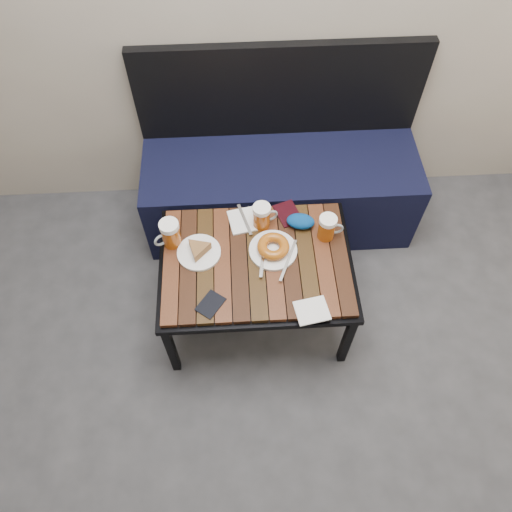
{
  "coord_description": "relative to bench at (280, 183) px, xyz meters",
  "views": [
    {
      "loc": [
        -0.15,
        -0.01,
        2.27
      ],
      "look_at": [
        -0.08,
        1.15,
        0.5
      ],
      "focal_mm": 35.0,
      "sensor_mm": 36.0,
      "label": 1
    }
  ],
  "objects": [
    {
      "name": "passport_burgundy",
      "position": [
        -0.0,
        -0.37,
        0.2
      ],
      "size": [
        0.14,
        0.16,
        0.01
      ],
      "primitive_type": "cube",
      "rotation": [
        0.0,
        0.0,
        0.34
      ],
      "color": "black",
      "rests_on": "cafe_table"
    },
    {
      "name": "cafe_table",
      "position": [
        -0.16,
        -0.61,
        0.16
      ],
      "size": [
        0.84,
        0.62,
        0.47
      ],
      "color": "black",
      "rests_on": "ground"
    },
    {
      "name": "passport_navy",
      "position": [
        -0.36,
        -0.82,
        0.2
      ],
      "size": [
        0.13,
        0.14,
        0.01
      ],
      "primitive_type": "cube",
      "rotation": [
        0.0,
        0.0,
        -0.64
      ],
      "color": "black",
      "rests_on": "cafe_table"
    },
    {
      "name": "plate_pie",
      "position": [
        -0.41,
        -0.56,
        0.22
      ],
      "size": [
        0.19,
        0.19,
        0.05
      ],
      "color": "white",
      "rests_on": "cafe_table"
    },
    {
      "name": "beer_mug_centre",
      "position": [
        -0.12,
        -0.42,
        0.26
      ],
      "size": [
        0.12,
        0.09,
        0.13
      ],
      "rotation": [
        0.0,
        0.0,
        0.26
      ],
      "color": "#9E450C",
      "rests_on": "cafe_table"
    },
    {
      "name": "bench",
      "position": [
        0.0,
        0.0,
        0.0
      ],
      "size": [
        1.4,
        0.5,
        0.95
      ],
      "color": "black",
      "rests_on": "ground"
    },
    {
      "name": "knit_pouch",
      "position": [
        0.05,
        -0.43,
        0.23
      ],
      "size": [
        0.14,
        0.11,
        0.05
      ],
      "primitive_type": "ellipsoid",
      "rotation": [
        0.0,
        0.0,
        -0.21
      ],
      "color": "#05107F",
      "rests_on": "cafe_table"
    },
    {
      "name": "plate_bagel",
      "position": [
        -0.08,
        -0.57,
        0.22
      ],
      "size": [
        0.21,
        0.27,
        0.06
      ],
      "color": "white",
      "rests_on": "cafe_table"
    },
    {
      "name": "room_shell",
      "position": [
        -0.08,
        -1.26,
        1.48
      ],
      "size": [
        4.0,
        4.0,
        4.0
      ],
      "color": "gray",
      "rests_on": "ground"
    },
    {
      "name": "beer_mug_left",
      "position": [
        -0.52,
        -0.5,
        0.27
      ],
      "size": [
        0.13,
        0.11,
        0.14
      ],
      "rotation": [
        0.0,
        0.0,
        3.66
      ],
      "color": "#9E450C",
      "rests_on": "cafe_table"
    },
    {
      "name": "napkin_left",
      "position": [
        -0.2,
        -0.4,
        0.2
      ],
      "size": [
        0.16,
        0.18,
        0.01
      ],
      "rotation": [
        0.0,
        0.0,
        0.19
      ],
      "color": "white",
      "rests_on": "cafe_table"
    },
    {
      "name": "napkin_right",
      "position": [
        0.05,
        -0.87,
        0.2
      ],
      "size": [
        0.15,
        0.13,
        0.01
      ],
      "rotation": [
        0.0,
        0.0,
        0.18
      ],
      "color": "white",
      "rests_on": "cafe_table"
    },
    {
      "name": "beer_mug_right",
      "position": [
        0.16,
        -0.5,
        0.26
      ],
      "size": [
        0.11,
        0.08,
        0.12
      ],
      "rotation": [
        0.0,
        0.0,
        -0.02
      ],
      "color": "#9E450C",
      "rests_on": "cafe_table"
    }
  ]
}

